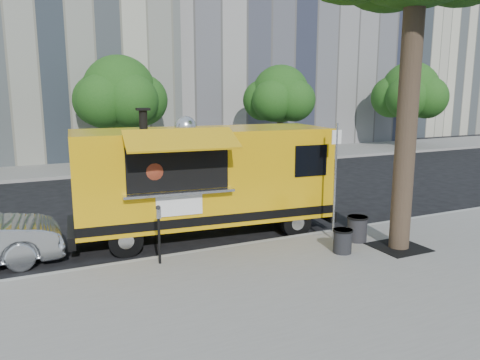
# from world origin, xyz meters

# --- Properties ---
(ground) EXTENTS (120.00, 120.00, 0.00)m
(ground) POSITION_xyz_m (0.00, 0.00, 0.00)
(ground) COLOR black
(ground) RESTS_ON ground
(sidewalk) EXTENTS (60.00, 6.00, 0.15)m
(sidewalk) POSITION_xyz_m (0.00, -4.00, 0.07)
(sidewalk) COLOR gray
(sidewalk) RESTS_ON ground
(curb) EXTENTS (60.00, 0.14, 0.16)m
(curb) POSITION_xyz_m (0.00, -0.93, 0.07)
(curb) COLOR #999993
(curb) RESTS_ON ground
(far_sidewalk) EXTENTS (60.00, 5.00, 0.15)m
(far_sidewalk) POSITION_xyz_m (0.00, 13.50, 0.07)
(far_sidewalk) COLOR gray
(far_sidewalk) RESTS_ON ground
(building_mid) EXTENTS (20.00, 14.00, 20.00)m
(building_mid) POSITION_xyz_m (12.00, 23.00, 10.00)
(building_mid) COLOR gray
(building_mid) RESTS_ON ground
(building_right) EXTENTS (16.00, 12.00, 16.00)m
(building_right) POSITION_xyz_m (30.00, 24.00, 8.00)
(building_right) COLOR beige
(building_right) RESTS_ON ground
(tree_well) EXTENTS (1.20, 1.20, 0.02)m
(tree_well) POSITION_xyz_m (2.60, -2.80, 0.15)
(tree_well) COLOR black
(tree_well) RESTS_ON sidewalk
(far_tree_b) EXTENTS (3.60, 3.60, 5.50)m
(far_tree_b) POSITION_xyz_m (-1.00, 12.70, 3.83)
(far_tree_b) COLOR #33261C
(far_tree_b) RESTS_ON far_sidewalk
(far_tree_c) EXTENTS (3.24, 3.24, 5.21)m
(far_tree_c) POSITION_xyz_m (8.00, 12.40, 3.72)
(far_tree_c) COLOR #33261C
(far_tree_c) RESTS_ON far_sidewalk
(far_tree_d) EXTENTS (3.78, 3.78, 5.64)m
(far_tree_d) POSITION_xyz_m (18.00, 12.60, 3.89)
(far_tree_d) COLOR #33261C
(far_tree_d) RESTS_ON far_sidewalk
(sign_post) EXTENTS (0.28, 0.06, 3.00)m
(sign_post) POSITION_xyz_m (1.55, -1.55, 1.85)
(sign_post) COLOR silver
(sign_post) RESTS_ON sidewalk
(parking_meter) EXTENTS (0.11, 0.11, 1.33)m
(parking_meter) POSITION_xyz_m (-3.00, -1.35, 0.98)
(parking_meter) COLOR black
(parking_meter) RESTS_ON sidewalk
(food_truck) EXTENTS (7.22, 3.58, 3.48)m
(food_truck) POSITION_xyz_m (-1.25, 0.55, 1.64)
(food_truck) COLOR #ECAC0C
(food_truck) RESTS_ON ground
(trash_bin_left) EXTENTS (0.54, 0.54, 0.64)m
(trash_bin_left) POSITION_xyz_m (2.00, -1.95, 0.49)
(trash_bin_left) COLOR #232326
(trash_bin_left) RESTS_ON sidewalk
(trash_bin_right) EXTENTS (0.48, 0.48, 0.57)m
(trash_bin_right) POSITION_xyz_m (1.12, -2.51, 0.46)
(trash_bin_right) COLOR black
(trash_bin_right) RESTS_ON sidewalk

